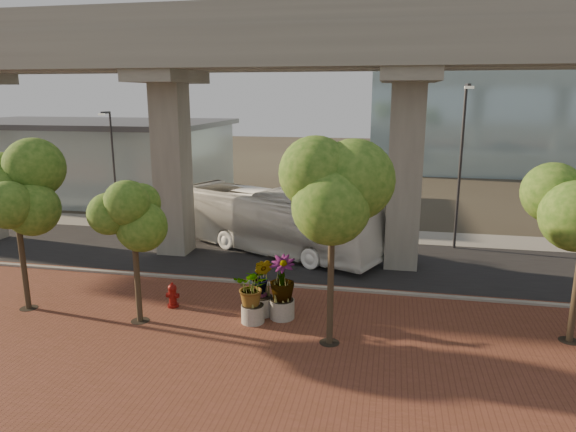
# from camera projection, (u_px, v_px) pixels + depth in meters

# --- Properties ---
(ground) EXTENTS (160.00, 160.00, 0.00)m
(ground) POSITION_uv_depth(u_px,v_px,m) (275.00, 271.00, 25.10)
(ground) COLOR #342F26
(ground) RESTS_ON ground
(brick_plaza) EXTENTS (70.00, 13.00, 0.06)m
(brick_plaza) POSITION_uv_depth(u_px,v_px,m) (223.00, 348.00, 17.47)
(brick_plaza) COLOR brown
(brick_plaza) RESTS_ON ground
(asphalt_road) EXTENTS (90.00, 8.00, 0.04)m
(asphalt_road) POSITION_uv_depth(u_px,v_px,m) (284.00, 258.00, 27.00)
(asphalt_road) COLOR black
(asphalt_road) RESTS_ON ground
(curb_strip) EXTENTS (70.00, 0.25, 0.16)m
(curb_strip) POSITION_uv_depth(u_px,v_px,m) (265.00, 284.00, 23.18)
(curb_strip) COLOR gray
(curb_strip) RESTS_ON ground
(far_sidewalk) EXTENTS (90.00, 3.00, 0.06)m
(far_sidewalk) POSITION_uv_depth(u_px,v_px,m) (302.00, 232.00, 32.24)
(far_sidewalk) COLOR gray
(far_sidewalk) RESTS_ON ground
(transit_viaduct) EXTENTS (72.00, 5.60, 12.40)m
(transit_viaduct) POSITION_uv_depth(u_px,v_px,m) (283.00, 118.00, 25.32)
(transit_viaduct) COLOR gray
(transit_viaduct) RESTS_ON ground
(station_pavilion) EXTENTS (23.00, 13.00, 6.30)m
(station_pavilion) POSITION_uv_depth(u_px,v_px,m) (87.00, 158.00, 43.50)
(station_pavilion) COLOR #ACC1C5
(station_pavilion) RESTS_ON ground
(transit_bus) EXTENTS (12.39, 7.74, 3.43)m
(transit_bus) POSITION_uv_depth(u_px,v_px,m) (274.00, 222.00, 27.81)
(transit_bus) COLOR white
(transit_bus) RESTS_ON ground
(fire_hydrant) EXTENTS (0.51, 0.46, 1.02)m
(fire_hydrant) POSITION_uv_depth(u_px,v_px,m) (173.00, 295.00, 20.66)
(fire_hydrant) COLOR maroon
(fire_hydrant) RESTS_ON ground
(planter_front) EXTENTS (1.94, 1.94, 2.14)m
(planter_front) POSITION_uv_depth(u_px,v_px,m) (252.00, 290.00, 19.06)
(planter_front) COLOR #9E978F
(planter_front) RESTS_ON ground
(planter_right) EXTENTS (2.31, 2.31, 2.47)m
(planter_right) POSITION_uv_depth(u_px,v_px,m) (282.00, 281.00, 19.39)
(planter_right) COLOR #AFAB9E
(planter_right) RESTS_ON ground
(planter_left) EXTENTS (2.09, 2.09, 2.29)m
(planter_left) POSITION_uv_depth(u_px,v_px,m) (261.00, 280.00, 19.74)
(planter_left) COLOR #AAA89A
(planter_left) RESTS_ON ground
(street_tree_far_west) EXTENTS (3.76, 3.76, 6.46)m
(street_tree_far_west) POSITION_uv_depth(u_px,v_px,m) (14.00, 193.00, 19.52)
(street_tree_far_west) COLOR #423526
(street_tree_far_west) RESTS_ON ground
(street_tree_near_west) EXTENTS (3.35, 3.35, 5.76)m
(street_tree_near_west) POSITION_uv_depth(u_px,v_px,m) (133.00, 213.00, 18.48)
(street_tree_near_west) COLOR #423526
(street_tree_near_west) RESTS_ON ground
(street_tree_near_east) EXTENTS (4.15, 4.15, 7.24)m
(street_tree_near_east) POSITION_uv_depth(u_px,v_px,m) (332.00, 191.00, 16.52)
(street_tree_near_east) COLOR #423526
(street_tree_near_east) RESTS_ON ground
(streetlamp_west) EXTENTS (0.37, 1.07, 7.39)m
(streetlamp_west) POSITION_uv_depth(u_px,v_px,m) (113.00, 161.00, 32.31)
(streetlamp_west) COLOR #2D2C31
(streetlamp_west) RESTS_ON ground
(streetlamp_east) EXTENTS (0.44, 1.29, 8.93)m
(streetlamp_east) POSITION_uv_depth(u_px,v_px,m) (461.00, 156.00, 27.50)
(streetlamp_east) COLOR #2C2C31
(streetlamp_east) RESTS_ON ground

